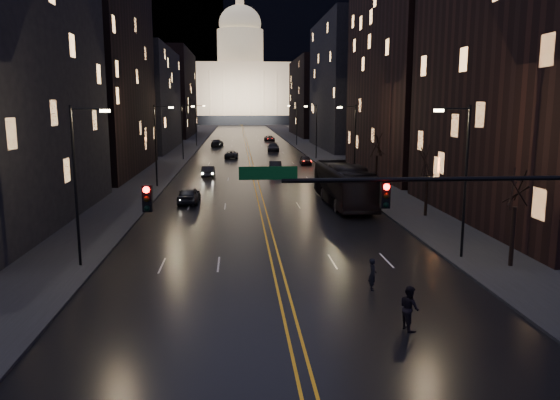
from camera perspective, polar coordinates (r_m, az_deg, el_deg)
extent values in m
plane|color=black|center=(22.30, 1.46, -13.96)|extent=(900.00, 900.00, 0.00)
cube|color=black|center=(150.56, -3.69, 6.51)|extent=(20.00, 320.00, 0.02)
cube|color=black|center=(151.00, -9.04, 6.44)|extent=(8.00, 320.00, 0.16)
cube|color=black|center=(151.40, 1.65, 6.57)|extent=(8.00, 320.00, 0.16)
cube|color=orange|center=(150.56, -3.69, 6.51)|extent=(0.62, 320.00, 0.01)
cube|color=black|center=(76.79, -19.22, 13.13)|extent=(12.00, 30.00, 28.00)
cube|color=black|center=(113.85, -14.25, 10.15)|extent=(12.00, 34.00, 20.00)
cube|color=black|center=(161.40, -11.40, 10.83)|extent=(12.00, 40.00, 24.00)
cube|color=black|center=(46.54, 26.02, 12.63)|extent=(12.00, 26.00, 24.00)
cube|color=black|center=(74.65, 14.28, 17.34)|extent=(12.00, 30.00, 38.00)
cube|color=black|center=(114.70, 7.31, 11.87)|extent=(12.00, 34.00, 26.00)
cube|color=black|center=(161.95, 3.79, 10.64)|extent=(12.00, 40.00, 22.00)
cube|color=black|center=(406.35, 1.58, 17.88)|extent=(520.00, 60.00, 130.00)
cube|color=black|center=(270.37, -4.08, 8.45)|extent=(90.00, 50.00, 4.00)
cube|color=#E6BC85|center=(270.37, -4.12, 11.42)|extent=(80.00, 36.00, 24.00)
cylinder|color=beige|center=(271.62, -4.17, 15.64)|extent=(22.00, 22.00, 16.00)
ellipsoid|color=beige|center=(272.93, -4.20, 17.94)|extent=(20.00, 20.00, 17.00)
cylinder|color=#E6BC85|center=(274.24, -4.22, 19.69)|extent=(4.00, 4.00, 6.00)
cylinder|color=black|center=(21.85, 16.04, 2.11)|extent=(12.00, 0.18, 0.18)
cube|color=black|center=(20.83, -13.69, 0.17)|extent=(0.35, 0.30, 1.00)
cube|color=black|center=(21.32, 10.93, 0.50)|extent=(0.35, 0.30, 1.00)
sphere|color=#FF0705|center=(20.60, -13.81, 1.05)|extent=(0.24, 0.24, 0.24)
sphere|color=#FF0705|center=(21.10, 11.09, 1.35)|extent=(0.24, 0.24, 0.24)
cube|color=#053F14|center=(20.46, -1.25, 2.83)|extent=(2.20, 0.06, 0.50)
cylinder|color=black|center=(33.31, 18.81, 1.60)|extent=(0.16, 0.16, 9.00)
cylinder|color=black|center=(32.65, 17.76, 9.08)|extent=(1.80, 0.10, 0.10)
cube|color=#FFE099|center=(32.33, 16.26, 8.97)|extent=(0.50, 0.25, 0.15)
cylinder|color=black|center=(31.86, -20.58, 1.13)|extent=(0.16, 0.16, 9.00)
cylinder|color=black|center=(31.30, -19.46, 8.97)|extent=(1.80, 0.10, 0.10)
cube|color=#FFE099|center=(31.08, -17.83, 8.87)|extent=(0.50, 0.25, 0.15)
cylinder|color=black|center=(61.85, 7.83, 5.66)|extent=(0.16, 0.16, 9.00)
cylinder|color=black|center=(61.50, 7.10, 9.67)|extent=(1.80, 0.10, 0.10)
cube|color=#FFE099|center=(61.33, 6.26, 9.59)|extent=(0.50, 0.25, 0.15)
cylinder|color=black|center=(61.09, -12.87, 5.45)|extent=(0.16, 0.16, 9.00)
cylinder|color=black|center=(60.79, -12.18, 9.52)|extent=(1.80, 0.10, 0.10)
cube|color=#FFE099|center=(60.68, -11.32, 9.45)|extent=(0.50, 0.25, 0.15)
cylinder|color=black|center=(91.34, 3.82, 7.10)|extent=(0.16, 0.16, 9.00)
cylinder|color=black|center=(91.10, 3.28, 9.80)|extent=(1.80, 0.10, 0.10)
cube|color=#FFE099|center=(90.98, 2.71, 9.74)|extent=(0.50, 0.25, 0.15)
cylinder|color=black|center=(90.82, -10.16, 6.95)|extent=(0.16, 0.16, 9.00)
cylinder|color=black|center=(90.62, -9.66, 9.68)|extent=(1.80, 0.10, 0.10)
cube|color=#FFE099|center=(90.55, -9.09, 9.63)|extent=(0.50, 0.25, 0.15)
cylinder|color=black|center=(121.07, 1.76, 7.81)|extent=(0.16, 0.16, 9.00)
cylinder|color=black|center=(120.89, 1.34, 9.85)|extent=(1.80, 0.10, 0.10)
cube|color=#FFE099|center=(120.80, 0.91, 9.80)|extent=(0.50, 0.25, 0.15)
cylinder|color=black|center=(120.68, -8.77, 7.70)|extent=(0.16, 0.16, 9.00)
cylinder|color=black|center=(120.53, -8.40, 9.75)|extent=(1.80, 0.10, 0.10)
cube|color=#FFE099|center=(120.48, -7.96, 9.71)|extent=(0.50, 0.25, 0.15)
cylinder|color=black|center=(32.89, 23.11, -3.66)|extent=(0.24, 0.24, 3.50)
cylinder|color=black|center=(45.49, 15.02, 0.40)|extent=(0.24, 0.24, 3.50)
cylinder|color=black|center=(60.65, 10.02, 2.91)|extent=(0.24, 0.24, 3.50)
imported|color=black|center=(49.79, 6.69, 1.60)|extent=(3.53, 13.42, 3.71)
imported|color=black|center=(51.07, -9.51, 0.53)|extent=(2.04, 4.69, 1.58)
imported|color=black|center=(69.27, -7.50, 2.98)|extent=(1.54, 4.36, 1.43)
imported|color=black|center=(93.28, -5.09, 4.77)|extent=(2.41, 4.79, 1.30)
imported|color=black|center=(119.71, -6.59, 5.95)|extent=(2.83, 5.62, 1.56)
imported|color=black|center=(73.48, -0.49, 3.49)|extent=(1.71, 4.62, 1.51)
imported|color=black|center=(83.13, 2.69, 4.20)|extent=(1.88, 4.24, 1.42)
imported|color=black|center=(106.25, -0.71, 5.52)|extent=(2.51, 5.61, 1.60)
imported|color=black|center=(135.91, -1.11, 6.45)|extent=(2.56, 5.17, 1.41)
imported|color=black|center=(27.37, 9.65, -7.68)|extent=(0.44, 0.63, 1.63)
imported|color=black|center=(23.07, 13.37, -10.91)|extent=(0.69, 0.99, 1.85)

